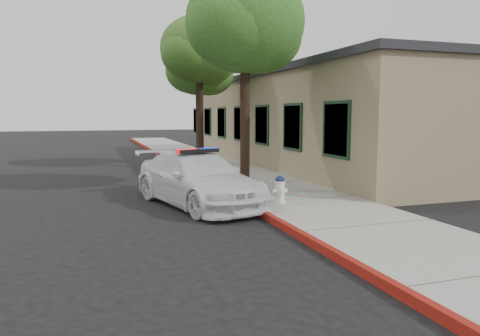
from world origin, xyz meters
The scene contains 9 objects.
ground centered at (0.00, 0.00, 0.00)m, with size 120.00×120.00×0.00m, color black.
sidewalk centered at (1.60, 3.00, 0.07)m, with size 3.20×60.00×0.15m, color gray.
red_curb centered at (0.06, 3.00, 0.08)m, with size 0.14×60.00×0.16m, color maroon.
clapboard_building centered at (6.69, 9.00, 2.13)m, with size 7.30×20.89×4.24m.
police_car centered at (-1.04, 0.86, 0.70)m, with size 3.13×5.12×1.51m.
fire_hydrant centered at (0.84, -0.27, 0.50)m, with size 0.40×0.35×0.70m.
street_tree_near centered at (0.71, 2.06, 4.93)m, with size 3.68×3.50×6.40m.
street_tree_mid centered at (0.88, 8.44, 4.99)m, with size 3.44×3.42×6.42m.
street_tree_far centered at (1.13, 9.59, 4.39)m, with size 3.20×2.98×5.64m.
Camera 1 is at (-3.76, -10.69, 2.40)m, focal length 33.78 mm.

